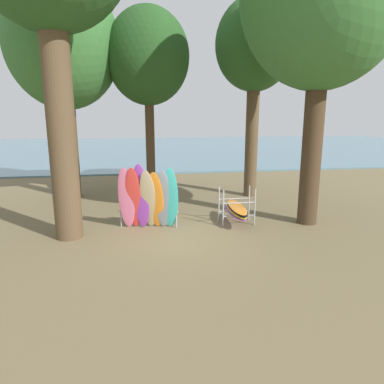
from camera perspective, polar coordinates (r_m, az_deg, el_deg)
The scene contains 7 objects.
ground_plane at distance 10.80m, azimuth -2.48°, elevation -7.27°, with size 80.00×80.00×0.00m, color brown.
lake_water at distance 39.93m, azimuth -7.78°, elevation 7.22°, with size 80.00×36.00×0.10m, color slate.
tree_mid_behind at distance 16.63m, azimuth -20.54°, elevation 21.76°, with size 4.72×4.72×9.32m.
tree_far_left_back at distance 16.23m, azimuth 10.36°, elevation 22.39°, with size 3.42×3.42×8.60m.
tree_far_right_back at distance 15.86m, azimuth -7.27°, elevation 21.13°, with size 3.53×3.53×8.14m.
leaning_board_pile at distance 11.20m, azimuth -7.27°, elevation -1.15°, with size 2.01×0.95×2.21m.
board_storage_rack at distance 12.00m, azimuth 7.31°, elevation -2.84°, with size 1.15×2.13×1.25m.
Camera 1 is at (-1.22, -10.09, 3.65)m, focal length 32.28 mm.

